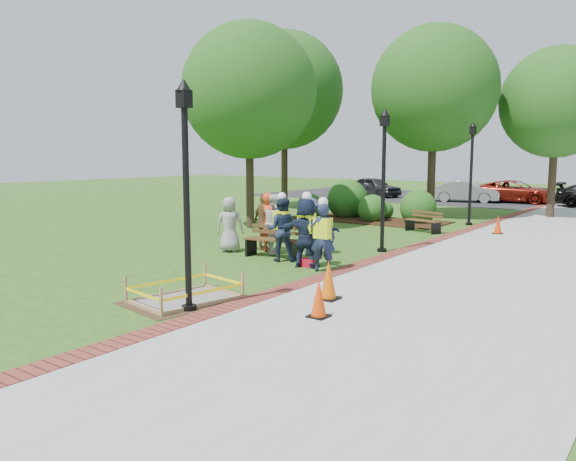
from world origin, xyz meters
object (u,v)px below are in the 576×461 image
Objects in this scene: wet_concrete_pad at (185,289)px; hivis_worker_b at (323,235)px; lamp_near at (186,178)px; hivis_worker_c at (282,227)px; hivis_worker_a at (307,230)px; bench_near at (273,247)px; cone_front at (319,300)px.

wet_concrete_pad is 4.15m from hivis_worker_b.
lamp_near reaches higher than hivis_worker_c.
hivis_worker_b is (0.12, 4.47, -1.55)m from lamp_near.
lamp_near is at bearing -91.56° from hivis_worker_b.
hivis_worker_b is at bearing -18.93° from hivis_worker_a.
hivis_worker_b is at bearing -20.60° from bench_near.
bench_near is 2.45m from hivis_worker_b.
cone_front is 0.16× the size of lamp_near.
wet_concrete_pad is 3.65× the size of cone_front.
hivis_worker_b reaches higher than wet_concrete_pad.
bench_near is 0.92× the size of hivis_worker_b.
hivis_worker_c is (-3.81, 4.01, 0.60)m from cone_front.
hivis_worker_a reaches higher than hivis_worker_b.
bench_near is at bearing 158.73° from hivis_worker_a.
bench_near reaches higher than cone_front.
hivis_worker_a is (-0.51, 4.69, -1.51)m from lamp_near.
hivis_worker_b is at bearing 80.46° from wet_concrete_pad.
hivis_worker_c reaches higher than cone_front.
cone_front is 3.27m from lamp_near.
hivis_worker_b is (2.21, -0.83, 0.64)m from bench_near.
hivis_worker_c is at bearing 161.93° from hivis_worker_b.
wet_concrete_pad is at bearing -90.55° from hivis_worker_a.
bench_near is 0.88× the size of hivis_worker_a.
hivis_worker_a is 1.10m from hivis_worker_c.
cone_front is 0.37× the size of hivis_worker_c.
wet_concrete_pad is 1.48× the size of bench_near.
hivis_worker_b is (0.68, 4.03, 0.69)m from wet_concrete_pad.
hivis_worker_a is 1.05× the size of hivis_worker_b.
hivis_worker_c is (0.53, -0.28, 0.65)m from bench_near.
bench_near is at bearing 111.52° from lamp_near.
hivis_worker_b is 0.99× the size of hivis_worker_c.
hivis_worker_a is at bearing 96.26° from lamp_near.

